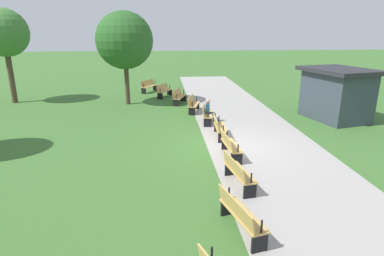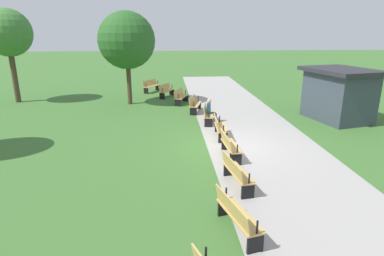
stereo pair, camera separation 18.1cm
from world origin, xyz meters
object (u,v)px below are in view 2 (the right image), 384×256
(bench_6, at_px, (229,145))
(tree_2, at_px, (8,33))
(bench_3, at_px, (195,104))
(bench_8, at_px, (237,215))
(tree_3, at_px, (127,41))
(kiosk, at_px, (339,94))
(bench_0, at_px, (151,86))
(bench_1, at_px, (166,90))
(bench_5, at_px, (219,127))
(bench_4, at_px, (208,114))
(bench_2, at_px, (181,96))
(person_seated, at_px, (210,110))
(bench_7, at_px, (236,172))

(bench_6, xyz_separation_m, tree_2, (-10.35, -11.86, 3.81))
(bench_3, bearing_deg, bench_8, 14.63)
(tree_3, distance_m, kiosk, 12.24)
(kiosk, bearing_deg, bench_0, -144.07)
(bench_0, distance_m, bench_8, 17.98)
(bench_1, relative_size, tree_2, 0.29)
(bench_5, relative_size, tree_2, 0.29)
(bench_0, bearing_deg, bench_4, 52.56)
(bench_4, xyz_separation_m, bench_5, (2.30, 0.23, 0.00))
(bench_2, distance_m, tree_2, 11.21)
(bench_4, relative_size, tree_3, 0.30)
(bench_0, xyz_separation_m, bench_2, (4.14, 2.04, 0.00))
(person_seated, distance_m, kiosk, 6.61)
(bench_0, bearing_deg, kiosk, 81.48)
(tree_2, xyz_separation_m, kiosk, (5.67, 18.35, -2.92))
(bench_4, bearing_deg, tree_3, -128.09)
(bench_2, bearing_deg, bench_6, 29.21)
(tree_3, bearing_deg, bench_0, 163.82)
(kiosk, bearing_deg, bench_3, -120.33)
(bench_6, height_order, tree_2, tree_2)
(bench_1, height_order, bench_3, same)
(bench_7, bearing_deg, bench_6, 165.40)
(bench_6, height_order, bench_7, same)
(bench_6, xyz_separation_m, bench_7, (2.30, -0.23, 0.00))
(bench_6, height_order, bench_8, same)
(bench_3, relative_size, bench_7, 1.01)
(bench_4, distance_m, bench_8, 9.18)
(bench_2, xyz_separation_m, tree_3, (-0.17, -3.19, 3.40))
(bench_1, distance_m, bench_8, 15.84)
(bench_4, xyz_separation_m, person_seated, (-0.09, 0.16, 0.17))
(bench_7, distance_m, person_seated, 7.00)
(bench_1, xyz_separation_m, bench_5, (8.89, 2.31, 0.00))
(bench_1, distance_m, person_seated, 6.87)
(bench_4, xyz_separation_m, tree_2, (-5.74, -11.63, 3.81))
(person_seated, height_order, kiosk, kiosk)
(bench_5, distance_m, bench_8, 6.91)
(bench_1, relative_size, bench_4, 0.99)
(tree_3, relative_size, kiosk, 1.37)
(bench_8, height_order, tree_3, tree_3)
(bench_2, height_order, bench_3, same)
(bench_4, height_order, bench_6, same)
(bench_6, bearing_deg, bench_7, -8.74)
(bench_2, distance_m, person_seated, 4.58)
(bench_0, relative_size, bench_8, 0.96)
(bench_6, xyz_separation_m, bench_8, (4.56, -0.70, 0.00))
(tree_3, bearing_deg, person_seated, 44.69)
(tree_2, bearing_deg, bench_6, 48.89)
(bench_8, bearing_deg, tree_2, -157.82)
(bench_2, xyz_separation_m, bench_8, (13.64, 0.69, 0.00))
(bench_1, height_order, bench_2, same)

